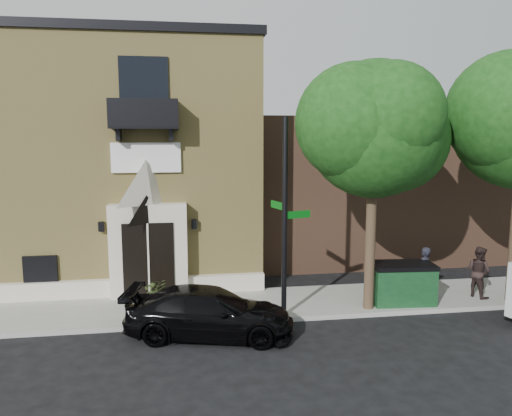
{
  "coord_description": "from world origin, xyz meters",
  "views": [
    {
      "loc": [
        0.1,
        -14.21,
        5.68
      ],
      "look_at": [
        2.59,
        2.0,
        3.25
      ],
      "focal_mm": 35.0,
      "sensor_mm": 36.0,
      "label": 1
    }
  ],
  "objects_px": {
    "street_sign": "(285,218)",
    "pedestrian_far": "(479,272)",
    "dumpster": "(402,283)",
    "fire_hydrant": "(386,295)",
    "pedestrian_near": "(424,272)",
    "black_sedan": "(210,313)"
  },
  "relations": [
    {
      "from": "fire_hydrant",
      "to": "dumpster",
      "type": "relative_size",
      "value": 0.34
    },
    {
      "from": "fire_hydrant",
      "to": "pedestrian_far",
      "type": "bearing_deg",
      "value": 6.22
    },
    {
      "from": "black_sedan",
      "to": "street_sign",
      "type": "height_order",
      "value": "street_sign"
    },
    {
      "from": "street_sign",
      "to": "pedestrian_near",
      "type": "height_order",
      "value": "street_sign"
    },
    {
      "from": "black_sedan",
      "to": "dumpster",
      "type": "distance_m",
      "value": 6.59
    },
    {
      "from": "street_sign",
      "to": "fire_hydrant",
      "type": "bearing_deg",
      "value": -10.26
    },
    {
      "from": "street_sign",
      "to": "pedestrian_near",
      "type": "relative_size",
      "value": 3.49
    },
    {
      "from": "street_sign",
      "to": "pedestrian_far",
      "type": "relative_size",
      "value": 3.44
    },
    {
      "from": "street_sign",
      "to": "pedestrian_near",
      "type": "xyz_separation_m",
      "value": [
        5.08,
        1.04,
        -2.17
      ]
    },
    {
      "from": "street_sign",
      "to": "pedestrian_far",
      "type": "height_order",
      "value": "street_sign"
    },
    {
      "from": "fire_hydrant",
      "to": "pedestrian_far",
      "type": "height_order",
      "value": "pedestrian_far"
    },
    {
      "from": "dumpster",
      "to": "pedestrian_near",
      "type": "bearing_deg",
      "value": 30.38
    },
    {
      "from": "pedestrian_near",
      "to": "pedestrian_far",
      "type": "relative_size",
      "value": 0.99
    },
    {
      "from": "street_sign",
      "to": "pedestrian_far",
      "type": "xyz_separation_m",
      "value": [
        6.94,
        0.73,
        -2.16
      ]
    },
    {
      "from": "dumpster",
      "to": "pedestrian_far",
      "type": "relative_size",
      "value": 1.21
    },
    {
      "from": "dumpster",
      "to": "fire_hydrant",
      "type": "bearing_deg",
      "value": -158.03
    },
    {
      "from": "street_sign",
      "to": "dumpster",
      "type": "distance_m",
      "value": 4.75
    },
    {
      "from": "dumpster",
      "to": "pedestrian_near",
      "type": "distance_m",
      "value": 1.13
    },
    {
      "from": "pedestrian_far",
      "to": "dumpster",
      "type": "bearing_deg",
      "value": 73.46
    },
    {
      "from": "black_sedan",
      "to": "pedestrian_far",
      "type": "xyz_separation_m",
      "value": [
        9.28,
        1.63,
        0.34
      ]
    },
    {
      "from": "street_sign",
      "to": "fire_hydrant",
      "type": "distance_m",
      "value": 4.4
    },
    {
      "from": "black_sedan",
      "to": "pedestrian_far",
      "type": "distance_m",
      "value": 9.43
    }
  ]
}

